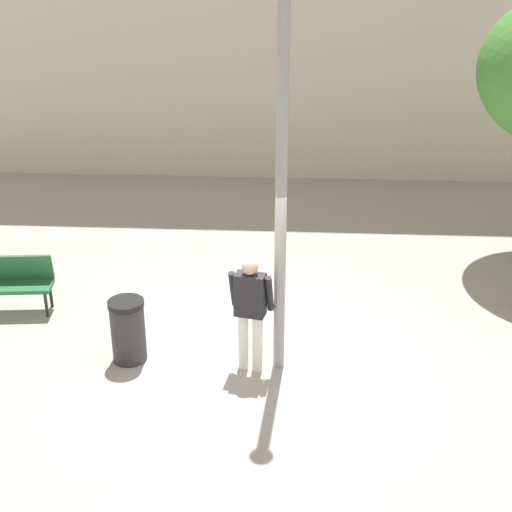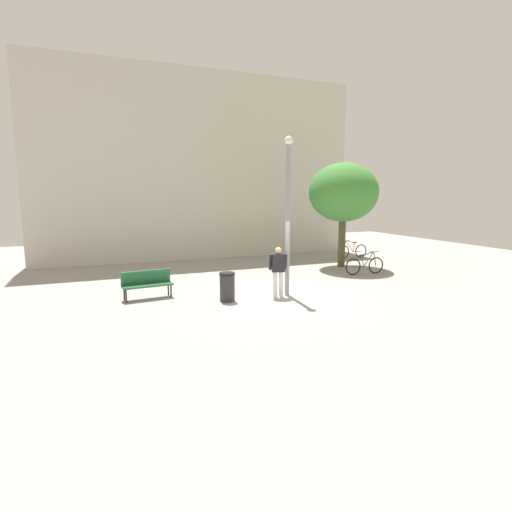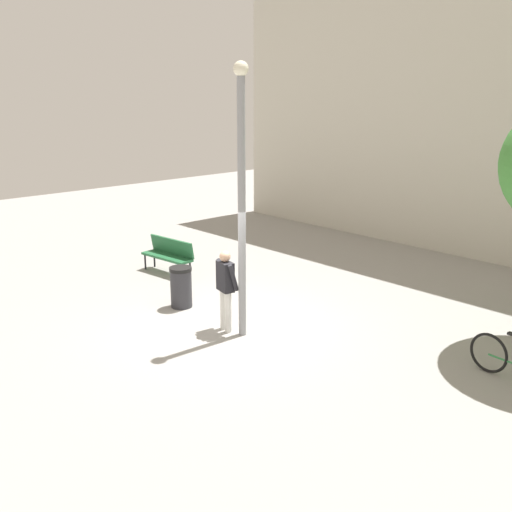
{
  "view_description": "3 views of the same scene",
  "coord_description": "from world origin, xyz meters",
  "px_view_note": "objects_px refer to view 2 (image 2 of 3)",
  "views": [
    {
      "loc": [
        0.68,
        -8.25,
        5.38
      ],
      "look_at": [
        0.1,
        1.25,
        1.09
      ],
      "focal_mm": 48.74,
      "sensor_mm": 36.0,
      "label": 1
    },
    {
      "loc": [
        -5.5,
        -11.99,
        3.4
      ],
      "look_at": [
        -0.04,
        1.44,
        1.16
      ],
      "focal_mm": 28.4,
      "sensor_mm": 36.0,
      "label": 2
    },
    {
      "loc": [
        8.67,
        -7.28,
        4.71
      ],
      "look_at": [
        -0.25,
        1.03,
        1.27
      ],
      "focal_mm": 41.38,
      "sensor_mm": 36.0,
      "label": 3
    }
  ],
  "objects_px": {
    "bicycle_green": "(365,265)",
    "person_by_lamppost": "(278,268)",
    "park_bench": "(147,282)",
    "bicycle_orange": "(352,251)",
    "trash_bin": "(227,287)",
    "lamppost": "(288,209)",
    "plaza_tree": "(343,193)"
  },
  "relations": [
    {
      "from": "person_by_lamppost",
      "to": "park_bench",
      "type": "height_order",
      "value": "person_by_lamppost"
    },
    {
      "from": "trash_bin",
      "to": "park_bench",
      "type": "bearing_deg",
      "value": 150.82
    },
    {
      "from": "lamppost",
      "to": "park_bench",
      "type": "relative_size",
      "value": 3.18
    },
    {
      "from": "lamppost",
      "to": "bicycle_orange",
      "type": "bearing_deg",
      "value": 40.75
    },
    {
      "from": "park_bench",
      "to": "trash_bin",
      "type": "xyz_separation_m",
      "value": [
        2.32,
        -1.3,
        -0.08
      ]
    },
    {
      "from": "person_by_lamppost",
      "to": "bicycle_green",
      "type": "relative_size",
      "value": 0.92
    },
    {
      "from": "bicycle_green",
      "to": "bicycle_orange",
      "type": "height_order",
      "value": "same"
    },
    {
      "from": "bicycle_green",
      "to": "bicycle_orange",
      "type": "distance_m",
      "value": 4.38
    },
    {
      "from": "park_bench",
      "to": "bicycle_green",
      "type": "height_order",
      "value": "bicycle_green"
    },
    {
      "from": "lamppost",
      "to": "trash_bin",
      "type": "xyz_separation_m",
      "value": [
        -2.1,
        0.03,
        -2.43
      ]
    },
    {
      "from": "lamppost",
      "to": "bicycle_orange",
      "type": "height_order",
      "value": "lamppost"
    },
    {
      "from": "trash_bin",
      "to": "bicycle_green",
      "type": "bearing_deg",
      "value": 15.91
    },
    {
      "from": "bicycle_green",
      "to": "park_bench",
      "type": "bearing_deg",
      "value": -176.03
    },
    {
      "from": "bicycle_orange",
      "to": "lamppost",
      "type": "bearing_deg",
      "value": -139.25
    },
    {
      "from": "park_bench",
      "to": "bicycle_orange",
      "type": "distance_m",
      "value": 12.04
    },
    {
      "from": "park_bench",
      "to": "plaza_tree",
      "type": "distance_m",
      "value": 9.97
    },
    {
      "from": "bicycle_orange",
      "to": "trash_bin",
      "type": "height_order",
      "value": "bicycle_orange"
    },
    {
      "from": "park_bench",
      "to": "bicycle_green",
      "type": "bearing_deg",
      "value": 3.97
    },
    {
      "from": "bicycle_green",
      "to": "bicycle_orange",
      "type": "bearing_deg",
      "value": 61.53
    },
    {
      "from": "plaza_tree",
      "to": "bicycle_green",
      "type": "bearing_deg",
      "value": -93.26
    },
    {
      "from": "lamppost",
      "to": "trash_bin",
      "type": "bearing_deg",
      "value": 179.05
    },
    {
      "from": "bicycle_orange",
      "to": "trash_bin",
      "type": "distance_m",
      "value": 10.57
    },
    {
      "from": "trash_bin",
      "to": "lamppost",
      "type": "bearing_deg",
      "value": -0.95
    },
    {
      "from": "bicycle_green",
      "to": "person_by_lamppost",
      "type": "bearing_deg",
      "value": -157.72
    },
    {
      "from": "lamppost",
      "to": "bicycle_orange",
      "type": "relative_size",
      "value": 2.88
    },
    {
      "from": "plaza_tree",
      "to": "trash_bin",
      "type": "relative_size",
      "value": 5.19
    },
    {
      "from": "bicycle_green",
      "to": "trash_bin",
      "type": "relative_size",
      "value": 1.95
    },
    {
      "from": "bicycle_green",
      "to": "trash_bin",
      "type": "height_order",
      "value": "bicycle_green"
    },
    {
      "from": "park_bench",
      "to": "trash_bin",
      "type": "bearing_deg",
      "value": -29.18
    },
    {
      "from": "person_by_lamppost",
      "to": "trash_bin",
      "type": "distance_m",
      "value": 1.79
    },
    {
      "from": "person_by_lamppost",
      "to": "bicycle_orange",
      "type": "relative_size",
      "value": 0.92
    },
    {
      "from": "lamppost",
      "to": "bicycle_orange",
      "type": "distance_m",
      "value": 9.26
    }
  ]
}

